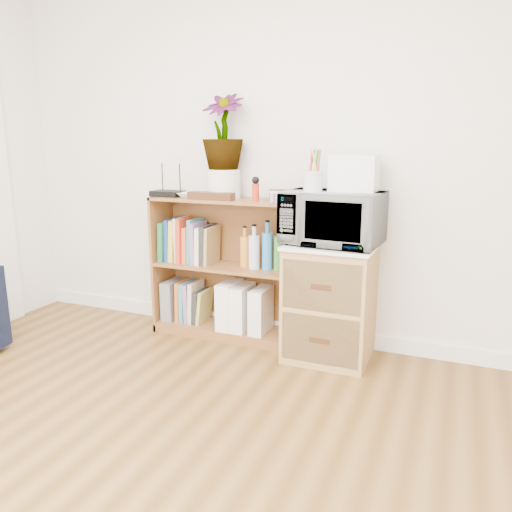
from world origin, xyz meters
The scene contains 21 objects.
skirting_board centered at (0.00, 2.24, 0.05)m, with size 4.00×0.02×0.10m, color white.
bookshelf centered at (-0.35, 2.10, 0.47)m, with size 1.00×0.30×0.95m, color brown.
wicker_unit centered at (0.40, 2.02, 0.35)m, with size 0.50×0.45×0.70m, color #9E7542.
microwave centered at (0.40, 2.02, 0.88)m, with size 0.56×0.38×0.31m, color white.
pen_cup centered at (0.30, 1.94, 1.09)m, with size 0.11×0.11×0.12m, color silver.
small_appliance centered at (0.50, 2.08, 1.14)m, with size 0.26×0.22×0.21m, color white.
router centered at (-0.77, 2.08, 0.97)m, with size 0.21×0.14×0.04m, color black.
white_bowl centered at (-0.61, 2.07, 0.97)m, with size 0.13×0.13×0.03m, color silver.
plant_pot centered at (-0.36, 2.12, 1.04)m, with size 0.22×0.22×0.19m, color silver.
potted_plant centered at (-0.36, 2.12, 1.38)m, with size 0.27×0.27×0.48m, color #327D37.
trinket_box centered at (-0.39, 2.00, 0.97)m, with size 0.31×0.08×0.05m, color #35180E.
kokeshi_doll centered at (-0.11, 2.06, 1.00)m, with size 0.05×0.05×0.11m, color red.
wooden_bowl centered at (0.03, 2.11, 0.99)m, with size 0.12×0.12×0.07m, color #391F0F.
paint_jars centered at (0.05, 2.01, 0.98)m, with size 0.12×0.04×0.06m, color pink.
file_box centered at (-0.77, 2.10, 0.21)m, with size 0.08×0.22×0.28m, color slate.
magazine_holder_left centered at (-0.31, 2.09, 0.23)m, with size 0.10×0.25×0.32m, color white.
magazine_holder_mid centered at (-0.22, 2.09, 0.22)m, with size 0.10×0.24×0.30m, color white.
magazine_holder_right centered at (-0.08, 2.09, 0.22)m, with size 0.09×0.24×0.30m, color white.
cookbooks centered at (-0.62, 2.10, 0.64)m, with size 0.39×0.20×0.31m.
liquor_bottles centered at (-0.09, 2.10, 0.64)m, with size 0.31×0.07×0.31m.
lower_books centered at (-0.61, 2.10, 0.20)m, with size 0.21×0.19×0.29m.
Camera 1 is at (1.10, -0.84, 1.31)m, focal length 35.00 mm.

